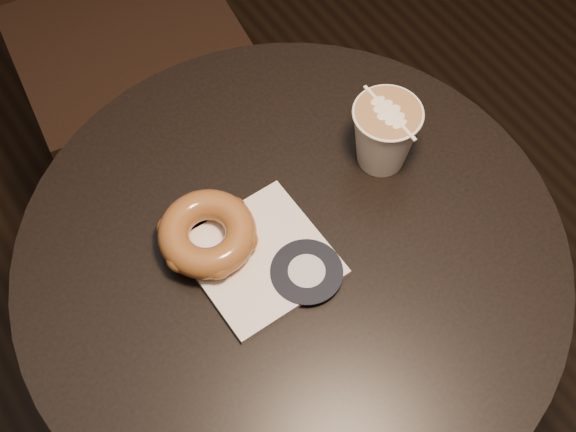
{
  "coord_description": "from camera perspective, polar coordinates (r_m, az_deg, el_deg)",
  "views": [
    {
      "loc": [
        -0.27,
        -0.38,
        1.64
      ],
      "look_at": [
        0.01,
        0.03,
        0.79
      ],
      "focal_mm": 50.0,
      "sensor_mm": 36.0,
      "label": 1
    }
  ],
  "objects": [
    {
      "name": "doughnut",
      "position": [
        0.99,
        -5.77,
        -1.25
      ],
      "size": [
        0.12,
        0.12,
        0.04
      ],
      "primitive_type": "torus",
      "color": "brown",
      "rests_on": "pastry_bag"
    },
    {
      "name": "cafe_table",
      "position": [
        1.18,
        0.22,
        -7.12
      ],
      "size": [
        0.7,
        0.7,
        0.75
      ],
      "color": "black",
      "rests_on": "ground"
    },
    {
      "name": "latte_cup",
      "position": [
        1.05,
        6.86,
        5.69
      ],
      "size": [
        0.09,
        0.09,
        0.1
      ],
      "primitive_type": null,
      "color": "silver",
      "rests_on": "cafe_table"
    },
    {
      "name": "pastry_bag",
      "position": [
        1.0,
        -1.99,
        -3.01
      ],
      "size": [
        0.16,
        0.16,
        0.01
      ],
      "primitive_type": "cube",
      "rotation": [
        0.0,
        0.0,
        0.01
      ],
      "color": "silver",
      "rests_on": "cafe_table"
    }
  ]
}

